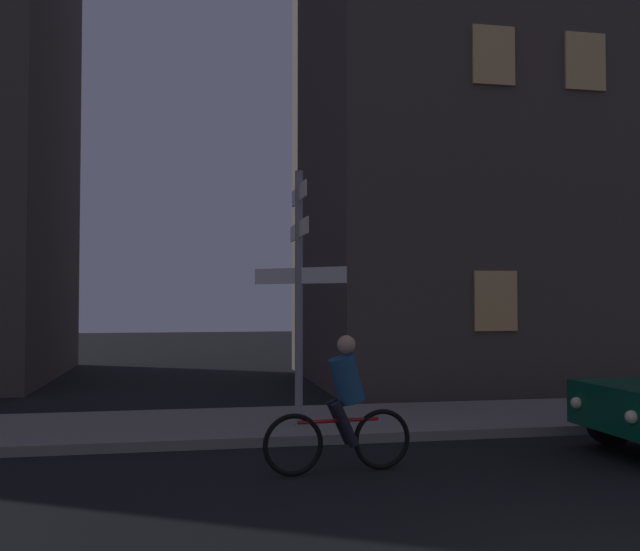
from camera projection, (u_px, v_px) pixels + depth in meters
sidewalk_kerb at (383, 421)px, 11.41m from camera, size 40.00×2.75×0.14m
signpost at (299, 275)px, 10.63m from camera, size 1.22×1.59×3.84m
cyclist at (343, 409)px, 8.32m from camera, size 1.82×0.37×1.61m
building_right_block at (506, 32)px, 18.25m from camera, size 10.13×7.26×17.88m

